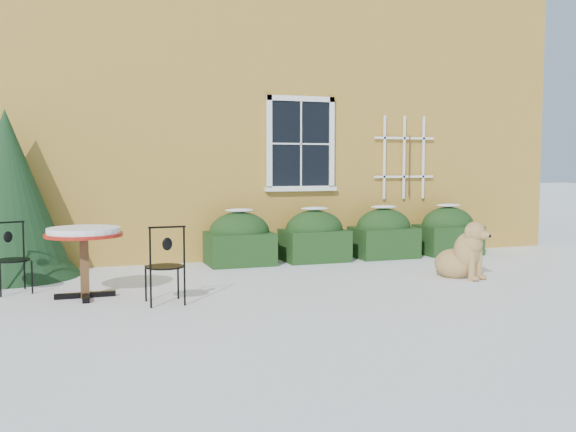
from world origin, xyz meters
name	(u,v)px	position (x,y,z in m)	size (l,w,h in m)	color
ground	(314,293)	(0.00, 0.00, 0.00)	(80.00, 80.00, 0.00)	white
house	(202,94)	(0.00, 7.00, 3.22)	(12.40, 8.40, 6.40)	gold
hedge_row	(350,236)	(1.65, 2.55, 0.40)	(4.95, 0.80, 0.91)	black
evergreen_shrub	(8,210)	(-3.73, 2.52, 0.97)	(1.99, 1.99, 2.41)	black
bistro_table	(84,239)	(-2.74, 0.63, 0.71)	(0.92, 0.92, 0.86)	black
patio_chair_near	(165,265)	(-1.86, -0.05, 0.46)	(0.44, 0.44, 0.92)	black
patio_chair_far	(11,258)	(-3.61, 1.26, 0.45)	(0.50, 0.49, 0.89)	black
dog	(463,255)	(2.39, 0.29, 0.34)	(0.73, 0.92, 0.85)	tan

